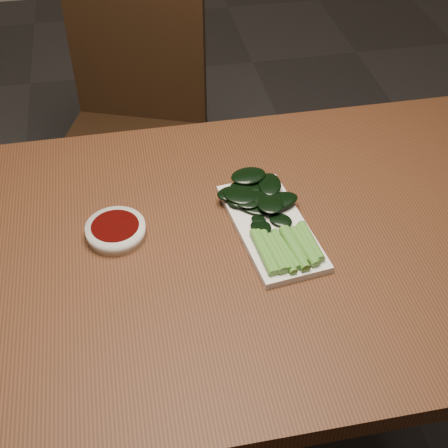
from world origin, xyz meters
The scene contains 6 objects.
ground centered at (0.00, 0.00, 0.00)m, with size 6.00×6.00×0.00m, color #292727.
table centered at (0.00, 0.00, 0.68)m, with size 1.40×0.80×0.75m.
chair_far centered at (-0.11, 0.81, 0.49)m, with size 0.54×0.54×0.89m.
sauce_bowl centered at (-0.18, 0.06, 0.76)m, with size 0.11×0.11×0.03m.
serving_plate centered at (0.12, 0.02, 0.76)m, with size 0.16×0.29×0.01m.
gai_lan centered at (0.11, 0.03, 0.77)m, with size 0.16×0.29×0.03m.
Camera 1 is at (-0.14, -0.81, 1.57)m, focal length 50.00 mm.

